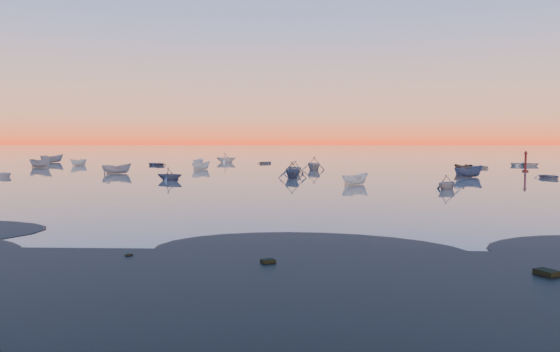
{
  "coord_description": "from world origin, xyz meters",
  "views": [
    {
      "loc": [
        4.97,
        -25.36,
        4.64
      ],
      "look_at": [
        2.84,
        28.0,
        1.01
      ],
      "focal_mm": 35.0,
      "sensor_mm": 36.0,
      "label": 1
    }
  ],
  "objects_px": {
    "boat_near_left": "(0,177)",
    "boat_near_right": "(295,174)",
    "boat_near_center": "(355,185)",
    "channel_marker": "(526,163)"
  },
  "relations": [
    {
      "from": "boat_near_left",
      "to": "boat_near_right",
      "type": "xyz_separation_m",
      "value": [
        36.05,
        7.72,
        0.0
      ]
    },
    {
      "from": "boat_near_center",
      "to": "boat_near_right",
      "type": "bearing_deg",
      "value": -19.38
    },
    {
      "from": "boat_near_center",
      "to": "boat_near_right",
      "type": "xyz_separation_m",
      "value": [
        -6.37,
        17.71,
        0.0
      ]
    },
    {
      "from": "channel_marker",
      "to": "boat_near_center",
      "type": "bearing_deg",
      "value": -138.06
    },
    {
      "from": "boat_near_left",
      "to": "boat_near_right",
      "type": "height_order",
      "value": "boat_near_right"
    },
    {
      "from": "boat_near_left",
      "to": "boat_near_right",
      "type": "bearing_deg",
      "value": -44.39
    },
    {
      "from": "boat_near_center",
      "to": "channel_marker",
      "type": "xyz_separation_m",
      "value": [
        26.52,
        23.83,
        1.23
      ]
    },
    {
      "from": "boat_near_right",
      "to": "channel_marker",
      "type": "bearing_deg",
      "value": 160.2
    },
    {
      "from": "boat_near_center",
      "to": "boat_near_right",
      "type": "relative_size",
      "value": 0.9
    },
    {
      "from": "boat_near_center",
      "to": "channel_marker",
      "type": "height_order",
      "value": "channel_marker"
    }
  ]
}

